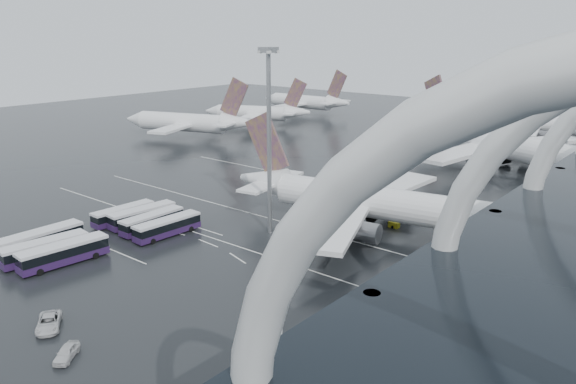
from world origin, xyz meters
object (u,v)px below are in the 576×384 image
Objects in this scene: bus_row_far_b at (45,249)px; van_curve_a at (49,322)px; bus_row_near_d at (167,227)px; bus_row_near_a at (123,214)px; bus_row_far_c at (64,253)px; jet_remote_west at (190,123)px; bus_row_far_a at (41,240)px; van_curve_b at (66,353)px; gse_cart_belly_c at (394,225)px; airliner_gate_b at (502,146)px; gse_cart_belly_a at (447,254)px; bus_row_near_c at (152,221)px; jet_remote_far at (307,102)px; jet_remote_mid at (259,113)px; airliner_gate_c at (542,125)px; floodlight_mast at (269,120)px; gse_cart_belly_d at (482,253)px; airliner_main at (372,203)px; bus_row_near_b at (142,215)px.

van_curve_a is (20.11, -10.25, -0.99)m from bus_row_far_b.
bus_row_near_a is at bearing 94.88° from bus_row_near_d.
bus_row_near_d is at bearing -2.73° from bus_row_far_c.
jet_remote_west reaches higher than bus_row_far_c.
jet_remote_west is at bearing 34.59° from bus_row_far_a.
bus_row_near_a is 45.10m from van_curve_b.
bus_row_near_a is at bearing -143.77° from gse_cart_belly_c.
van_curve_b is at bearing 113.69° from jet_remote_west.
airliner_gate_b is 116.72m from van_curve_a.
bus_row_near_d reaches higher than gse_cart_belly_a.
bus_row_far_b is (-1.75, -18.83, 0.09)m from bus_row_near_c.
jet_remote_far is 3.60× the size of bus_row_near_a.
bus_row_near_c is at bearing -82.71° from bus_row_near_a.
bus_row_far_b is (-32.38, -105.72, -3.75)m from airliner_gate_b.
van_curve_a is at bearing 111.76° from jet_remote_west.
bus_row_far_b is 30.26m from van_curve_b.
jet_remote_mid is (-93.01, 9.35, -0.93)m from airliner_gate_b.
jet_remote_far reaches higher than bus_row_far_c.
gse_cart_belly_c is at bearing 140.76° from jet_remote_west.
airliner_gate_c is 154.21m from bus_row_far_c.
gse_cart_belly_c is (99.42, -103.05, -4.39)m from jet_remote_far.
bus_row_far_a is at bearing -127.49° from floodlight_mast.
bus_row_far_c is at bearing -69.96° from bus_row_far_b.
bus_row_far_c reaches higher than gse_cart_belly_d.
bus_row_near_c is (62.38, -96.25, -2.91)m from jet_remote_mid.
jet_remote_mid is at bearing 132.30° from airliner_main.
airliner_gate_b is at bearing -17.54° from bus_row_near_b.
jet_remote_far is (-5.69, 69.17, -0.31)m from jet_remote_west.
airliner_gate_b is at bearing 175.61° from jet_remote_west.
bus_row_near_b is at bearing 114.73° from jet_remote_far.
bus_row_near_a is at bearing -157.45° from gse_cart_belly_a.
jet_remote_far reaches higher than jet_remote_mid.
jet_remote_far is at bearing -178.50° from airliner_gate_c.
bus_row_near_b is at bearing -153.88° from airliner_main.
van_curve_a is (16.27, -11.18, -1.05)m from bus_row_far_c.
bus_row_near_d reaches higher than bus_row_near_c.
jet_remote_far reaches higher than bus_row_near_a.
jet_remote_mid is at bearing 36.83° from bus_row_near_d.
jet_remote_mid is 131.12m from bus_row_far_c.
gse_cart_belly_a is at bearing -43.31° from bus_row_far_b.
bus_row_far_b is at bearing 173.81° from bus_row_near_c.
airliner_gate_b is 95.64m from bus_row_near_a.
bus_row_far_b is at bearing -135.52° from airliner_main.
airliner_main is 4.45× the size of bus_row_near_b.
van_curve_a is at bearing -110.58° from bus_row_far_b.
jet_remote_mid is 20.75× the size of gse_cart_belly_c.
jet_remote_far is 23.13× the size of gse_cart_belly_c.
floodlight_mast reaches higher than bus_row_near_a.
airliner_gate_b is 5.10× the size of bus_row_near_a.
gse_cart_belly_a is (45.57, 21.27, -1.04)m from bus_row_near_c.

